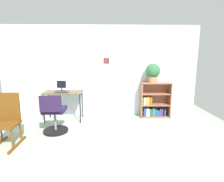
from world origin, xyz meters
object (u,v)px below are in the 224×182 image
object	(u,v)px
potted_plant_on_shelf	(153,72)
keyboard	(62,92)
office_chair	(54,116)
bookshelf_low	(154,102)
monitor	(62,86)
rocking_chair	(7,119)
desk	(64,94)

from	to	relation	value
potted_plant_on_shelf	keyboard	bearing A→B (deg)	-171.98
office_chair	bookshelf_low	world-z (taller)	bookshelf_low
keyboard	bookshelf_low	world-z (taller)	bookshelf_low
monitor	rocking_chair	bearing A→B (deg)	-118.00
monitor	rocking_chair	world-z (taller)	monitor
desk	office_chair	size ratio (longest dim) A/B	1.11
monitor	keyboard	world-z (taller)	monitor
desk	rocking_chair	xyz separation A→B (m)	(-0.73, -1.26, -0.20)
rocking_chair	bookshelf_low	xyz separation A→B (m)	(3.07, 1.49, -0.07)
desk	office_chair	distance (m)	0.85
bookshelf_low	potted_plant_on_shelf	world-z (taller)	potted_plant_on_shelf
desk	monitor	world-z (taller)	monitor
monitor	potted_plant_on_shelf	world-z (taller)	potted_plant_on_shelf
monitor	keyboard	bearing A→B (deg)	-77.50
office_chair	bookshelf_low	size ratio (longest dim) A/B	0.92
keyboard	rocking_chair	distance (m)	1.36
desk	potted_plant_on_shelf	bearing A→B (deg)	4.64
office_chair	monitor	bearing A→B (deg)	91.40
monitor	bookshelf_low	distance (m)	2.43
keyboard	potted_plant_on_shelf	distance (m)	2.33
desk	monitor	distance (m)	0.20
monitor	desk	bearing A→B (deg)	-36.37
rocking_chair	bookshelf_low	size ratio (longest dim) A/B	1.02
rocking_chair	bookshelf_low	world-z (taller)	rocking_chair
potted_plant_on_shelf	bookshelf_low	bearing A→B (deg)	34.97
desk	bookshelf_low	xyz separation A→B (m)	(2.33, 0.24, -0.27)
office_chair	potted_plant_on_shelf	world-z (taller)	potted_plant_on_shelf
keyboard	monitor	bearing A→B (deg)	102.50
bookshelf_low	desk	bearing A→B (deg)	-174.24
bookshelf_low	rocking_chair	bearing A→B (deg)	-154.04
office_chair	bookshelf_low	xyz separation A→B (m)	(2.36, 1.03, 0.03)
desk	rocking_chair	size ratio (longest dim) A/B	0.99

